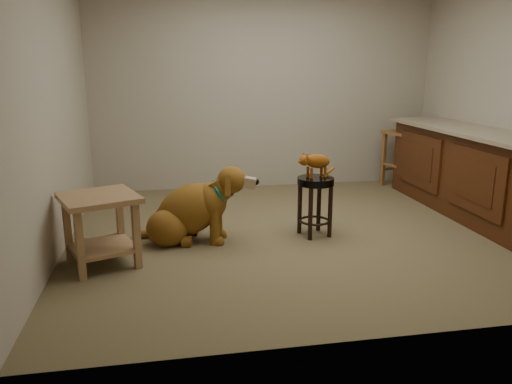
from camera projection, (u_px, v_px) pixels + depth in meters
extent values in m
cube|color=brown|center=(305.00, 232.00, 4.93)|extent=(4.50, 4.00, 0.01)
cube|color=#A69B86|center=(265.00, 89.00, 6.52)|extent=(4.50, 0.04, 2.60)
cube|color=#A69B86|center=(411.00, 122.00, 2.70)|extent=(4.50, 0.04, 2.60)
cube|color=#A69B86|center=(52.00, 102.00, 4.22)|extent=(0.04, 4.00, 2.60)
cube|color=#4E250E|center=(471.00, 174.00, 5.44)|extent=(0.60, 2.50, 0.90)
cube|color=gray|center=(473.00, 131.00, 5.32)|extent=(0.70, 2.56, 0.04)
cube|color=black|center=(470.00, 209.00, 5.55)|extent=(0.52, 2.50, 0.10)
cube|color=#4E250E|center=(475.00, 181.00, 4.85)|extent=(0.02, 0.90, 0.62)
cube|color=#4E250E|center=(420.00, 161.00, 5.90)|extent=(0.02, 0.90, 0.62)
cube|color=#401D0B|center=(474.00, 182.00, 4.85)|extent=(0.02, 0.60, 0.40)
cube|color=#401D0B|center=(419.00, 161.00, 5.90)|extent=(0.02, 0.60, 0.40)
cylinder|color=black|center=(319.00, 206.00, 4.91)|extent=(0.04, 0.04, 0.50)
cylinder|color=black|center=(300.00, 208.00, 4.83)|extent=(0.04, 0.04, 0.50)
cylinder|color=black|center=(330.00, 212.00, 4.72)|extent=(0.04, 0.04, 0.50)
cylinder|color=black|center=(310.00, 214.00, 4.64)|extent=(0.04, 0.04, 0.50)
torus|color=black|center=(314.00, 221.00, 4.80)|extent=(0.35, 0.35, 0.02)
cylinder|color=black|center=(316.00, 181.00, 4.71)|extent=(0.35, 0.35, 0.07)
cube|color=brown|center=(401.00, 158.00, 6.91)|extent=(0.06, 0.06, 0.71)
cube|color=brown|center=(383.00, 160.00, 6.76)|extent=(0.06, 0.06, 0.71)
cube|color=brown|center=(419.00, 161.00, 6.63)|extent=(0.06, 0.06, 0.71)
cube|color=brown|center=(401.00, 164.00, 6.48)|extent=(0.06, 0.06, 0.71)
cube|color=brown|center=(403.00, 133.00, 6.60)|extent=(0.51, 0.51, 0.04)
cube|color=#986F46|center=(120.00, 222.00, 4.35)|extent=(0.07, 0.07, 0.55)
cube|color=#986F46|center=(68.00, 230.00, 4.12)|extent=(0.07, 0.07, 0.55)
cube|color=#986F46|center=(137.00, 236.00, 3.98)|extent=(0.07, 0.07, 0.55)
cube|color=#986F46|center=(80.00, 246.00, 3.76)|extent=(0.07, 0.07, 0.55)
cube|color=#986F46|center=(99.00, 198.00, 3.98)|extent=(0.74, 0.74, 0.04)
cube|color=#986F46|center=(103.00, 247.00, 4.08)|extent=(0.63, 0.63, 0.03)
ellipsoid|color=brown|center=(174.00, 219.00, 4.80)|extent=(0.44, 0.39, 0.34)
ellipsoid|color=brown|center=(167.00, 228.00, 4.53)|extent=(0.44, 0.39, 0.34)
cylinder|color=brown|center=(194.00, 230.00, 4.84)|extent=(0.11, 0.13, 0.11)
cylinder|color=brown|center=(187.00, 242.00, 4.52)|extent=(0.11, 0.13, 0.11)
ellipsoid|color=brown|center=(189.00, 210.00, 4.62)|extent=(0.86, 0.59, 0.70)
ellipsoid|color=brown|center=(211.00, 201.00, 4.58)|extent=(0.36, 0.38, 0.36)
cylinder|color=brown|center=(218.00, 217.00, 4.72)|extent=(0.11, 0.11, 0.41)
cylinder|color=brown|center=(215.00, 223.00, 4.53)|extent=(0.11, 0.11, 0.41)
sphere|color=brown|center=(221.00, 235.00, 4.76)|extent=(0.11, 0.11, 0.11)
sphere|color=brown|center=(218.00, 242.00, 4.57)|extent=(0.11, 0.11, 0.11)
cylinder|color=brown|center=(220.00, 190.00, 4.55)|extent=(0.29, 0.24, 0.26)
ellipsoid|color=brown|center=(232.00, 180.00, 4.52)|extent=(0.31, 0.29, 0.25)
cube|color=#9C8761|center=(247.00, 182.00, 4.51)|extent=(0.19, 0.13, 0.11)
sphere|color=black|center=(256.00, 182.00, 4.51)|extent=(0.06, 0.06, 0.06)
cube|color=brown|center=(231.00, 180.00, 4.64)|extent=(0.07, 0.08, 0.18)
cube|color=brown|center=(228.00, 186.00, 4.42)|extent=(0.07, 0.08, 0.18)
torus|color=#0D6A59|center=(220.00, 191.00, 4.55)|extent=(0.19, 0.26, 0.22)
cylinder|color=#D8BF4C|center=(226.00, 199.00, 4.57)|extent=(0.02, 0.05, 0.05)
cylinder|color=brown|center=(150.00, 234.00, 4.76)|extent=(0.33, 0.11, 0.08)
ellipsoid|color=#89430D|center=(318.00, 161.00, 4.67)|extent=(0.29, 0.18, 0.17)
cylinder|color=#89430D|center=(308.00, 172.00, 4.69)|extent=(0.03, 0.03, 0.10)
sphere|color=#89430D|center=(308.00, 176.00, 4.70)|extent=(0.03, 0.03, 0.03)
cylinder|color=#89430D|center=(312.00, 173.00, 4.63)|extent=(0.03, 0.03, 0.10)
sphere|color=#89430D|center=(312.00, 178.00, 4.64)|extent=(0.03, 0.03, 0.03)
cylinder|color=#89430D|center=(321.00, 171.00, 4.75)|extent=(0.03, 0.03, 0.10)
sphere|color=#89430D|center=(321.00, 175.00, 4.76)|extent=(0.03, 0.03, 0.03)
cylinder|color=#89430D|center=(325.00, 172.00, 4.68)|extent=(0.03, 0.03, 0.10)
sphere|color=#89430D|center=(325.00, 176.00, 4.69)|extent=(0.03, 0.03, 0.03)
sphere|color=#89430D|center=(304.00, 160.00, 4.61)|extent=(0.10, 0.10, 0.10)
sphere|color=#89430D|center=(300.00, 162.00, 4.59)|extent=(0.04, 0.04, 0.04)
sphere|color=brown|center=(299.00, 162.00, 4.59)|extent=(0.02, 0.02, 0.02)
cone|color=#89430D|center=(304.00, 154.00, 4.63)|extent=(0.05, 0.05, 0.05)
cone|color=#C66B60|center=(304.00, 155.00, 4.63)|extent=(0.03, 0.03, 0.03)
cone|color=#89430D|center=(307.00, 155.00, 4.57)|extent=(0.05, 0.05, 0.05)
cone|color=#C66B60|center=(307.00, 156.00, 4.57)|extent=(0.03, 0.03, 0.03)
cylinder|color=#89430D|center=(328.00, 173.00, 4.78)|extent=(0.18, 0.15, 0.10)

